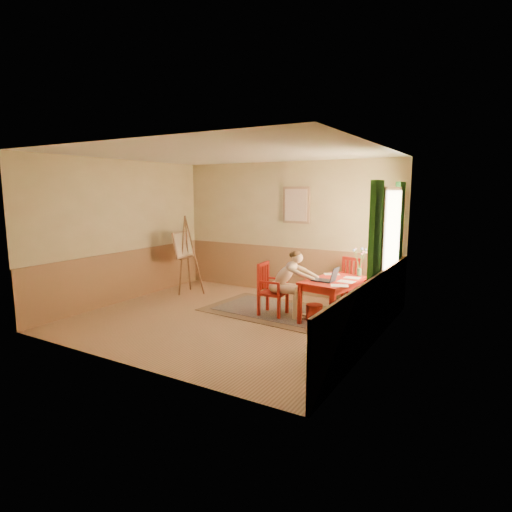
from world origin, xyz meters
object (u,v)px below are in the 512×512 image
Objects in this scene: table at (334,285)px; figure at (288,281)px; chair_back at (347,283)px; laptop at (327,278)px; chair_left at (271,289)px; easel at (184,247)px.

table is 1.09× the size of figure.
chair_back is 1.36m from figure.
figure is at bearing 179.80° from laptop.
chair_left is at bearing -167.35° from table.
chair_back reaches higher than table.
chair_left is at bearing -129.62° from chair_back.
chair_back is at bearing 11.26° from easel.
easel is at bearing 167.58° from chair_left.
laptop is at bearing 1.65° from chair_left.
figure reaches higher than laptop.
table is 1.38× the size of chair_back.
chair_back is 0.56× the size of easel.
easel reaches higher than laptop.
laptop reaches higher than table.
laptop is at bearing -88.21° from chair_back.
chair_back is (1.00, 1.20, -0.00)m from chair_left.
table is 1.37× the size of chair_left.
figure is at bearing -10.30° from easel.
laptop reaches higher than chair_left.
chair_back is at bearing 50.38° from chair_left.
laptop is at bearing -101.96° from table.
chair_back is 3.50m from easel.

